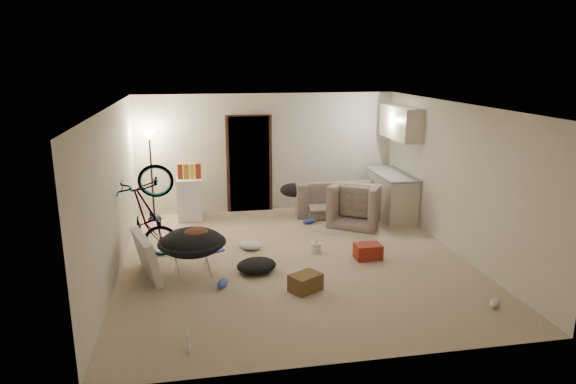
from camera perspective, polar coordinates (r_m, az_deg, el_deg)
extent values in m
cube|color=#B9A58F|center=(8.48, 0.71, -7.57)|extent=(5.50, 6.00, 0.02)
cube|color=white|center=(7.89, 0.77, 9.65)|extent=(5.50, 6.00, 0.02)
cube|color=silver|center=(11.00, -2.30, 4.40)|extent=(5.50, 0.02, 2.50)
cube|color=silver|center=(5.30, 7.06, -6.93)|extent=(5.50, 0.02, 2.50)
cube|color=silver|center=(8.04, -18.94, -0.16)|extent=(0.02, 6.00, 2.50)
cube|color=silver|center=(9.03, 18.20, 1.44)|extent=(0.02, 6.00, 2.50)
cube|color=black|center=(10.95, -4.33, 3.11)|extent=(0.85, 0.10, 2.04)
cube|color=#381E13|center=(10.92, -4.31, 3.08)|extent=(0.97, 0.04, 2.10)
cylinder|color=black|center=(10.87, -14.59, -2.89)|extent=(0.28, 0.28, 0.03)
cylinder|color=black|center=(10.65, -14.88, 1.40)|extent=(0.04, 0.04, 1.70)
cone|color=#FFE0A5|center=(10.50, -15.19, 6.02)|extent=(0.24, 0.24, 0.18)
cube|color=beige|center=(10.83, 11.36, -0.42)|extent=(0.60, 1.50, 0.88)
cube|color=gray|center=(10.73, 11.48, 1.96)|extent=(0.64, 1.54, 0.04)
cube|color=beige|center=(10.60, 12.42, 7.53)|extent=(0.38, 1.40, 0.65)
imported|color=#363C35|center=(10.97, 5.47, -0.94)|extent=(1.85, 0.74, 0.54)
imported|color=#363C35|center=(10.33, 7.83, -1.74)|extent=(1.26, 1.22, 0.62)
imported|color=black|center=(8.66, -15.05, -4.52)|extent=(1.64, 0.73, 0.94)
imported|color=maroon|center=(6.06, -11.01, -17.32)|extent=(0.27, 0.22, 0.02)
cube|color=white|center=(10.62, -10.84, -0.77)|extent=(0.50, 0.50, 0.85)
cube|color=maroon|center=(10.49, -11.91, 2.22)|extent=(0.11, 0.08, 0.30)
cube|color=#B97B17|center=(10.49, -11.26, 2.25)|extent=(0.11, 0.08, 0.30)
cube|color=yellow|center=(10.49, -10.60, 2.28)|extent=(0.11, 0.08, 0.30)
cube|color=maroon|center=(10.49, -9.95, 2.31)|extent=(0.11, 0.09, 0.30)
cylinder|color=silver|center=(7.94, -10.52, -7.48)|extent=(0.67, 0.67, 0.47)
ellipsoid|color=black|center=(7.84, -10.62, -5.52)|extent=(0.95, 0.95, 0.40)
torus|color=black|center=(7.84, -10.62, -5.52)|extent=(1.02, 1.02, 0.07)
ellipsoid|color=#542C1D|center=(7.77, -10.28, -4.82)|extent=(0.61, 0.58, 0.22)
ellipsoid|color=black|center=(10.68, 0.59, 0.21)|extent=(0.66, 0.59, 0.28)
cube|color=silver|center=(7.99, -15.40, -6.87)|extent=(0.55, 1.04, 0.68)
cube|color=brown|center=(7.37, 1.96, -10.01)|extent=(0.52, 0.48, 0.24)
cube|color=maroon|center=(8.58, 8.87, -6.53)|extent=(0.43, 0.32, 0.25)
cylinder|color=silver|center=(8.75, 3.15, -6.20)|extent=(0.17, 0.17, 0.17)
cone|color=silver|center=(8.71, 3.16, -5.43)|extent=(0.10, 0.10, 0.08)
cube|color=#B6B2A8|center=(10.00, 4.55, -4.04)|extent=(0.70, 0.76, 0.01)
cube|color=#334AB9|center=(8.96, -8.22, -6.30)|extent=(0.36, 0.39, 0.03)
cube|color=silver|center=(8.09, -4.76, -8.60)|extent=(0.22, 0.27, 0.02)
ellipsoid|color=#334AB9|center=(10.25, 2.36, -3.25)|extent=(0.32, 0.22, 0.11)
ellipsoid|color=#334AB9|center=(7.56, -7.28, -10.00)|extent=(0.22, 0.32, 0.11)
ellipsoid|color=white|center=(7.49, 21.93, -11.33)|extent=(0.24, 0.26, 0.09)
ellipsoid|color=black|center=(8.00, -3.51, -8.15)|extent=(0.75, 0.69, 0.20)
ellipsoid|color=silver|center=(8.95, -4.20, -5.87)|extent=(0.55, 0.55, 0.13)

